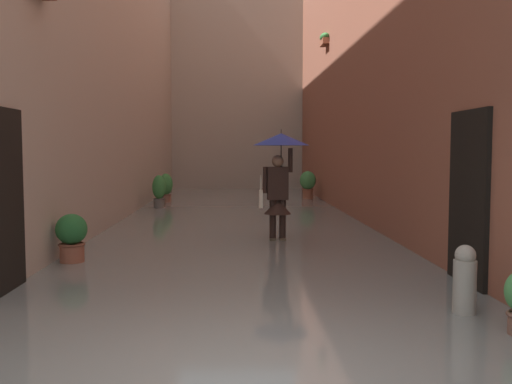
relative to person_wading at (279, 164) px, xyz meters
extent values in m
plane|color=slate|center=(0.71, -3.73, -1.46)|extent=(60.00, 60.00, 0.00)
cube|color=slate|center=(0.71, -3.73, -1.43)|extent=(6.37, 26.98, 0.06)
cube|color=black|center=(-2.06, 3.54, -0.36)|extent=(0.08, 1.10, 2.20)
cube|color=#9E563D|center=(-1.98, -7.61, 3.59)|extent=(0.20, 0.70, 0.18)
ellipsoid|color=#387F3D|center=(-1.98, -7.61, 3.75)|extent=(0.28, 0.76, 0.24)
cube|color=black|center=(3.47, 3.80, -0.36)|extent=(0.08, 1.10, 2.20)
cube|color=#A89989|center=(0.71, -15.12, 2.58)|extent=(9.17, 1.80, 8.08)
cube|color=#4C4233|center=(0.12, 0.00, -1.41)|extent=(0.11, 0.24, 0.10)
cylinder|color=black|center=(0.12, 0.00, -1.01)|extent=(0.12, 0.12, 0.70)
cube|color=#4C4233|center=(-0.06, 0.00, -1.41)|extent=(0.11, 0.24, 0.10)
cylinder|color=black|center=(-0.06, 0.00, -1.01)|extent=(0.12, 0.12, 0.70)
cube|color=black|center=(0.03, 0.00, -0.36)|extent=(0.38, 0.22, 0.60)
cone|color=black|center=(0.03, 0.00, -0.78)|extent=(0.50, 0.50, 0.28)
sphere|color=#8C664C|center=(0.03, 0.00, 0.05)|extent=(0.22, 0.22, 0.22)
cylinder|color=black|center=(-0.20, 0.00, 0.06)|extent=(0.08, 0.08, 0.44)
cylinder|color=black|center=(0.26, 0.00, -0.30)|extent=(0.08, 0.08, 0.48)
cylinder|color=black|center=(-0.03, 0.00, 0.20)|extent=(0.02, 0.02, 0.50)
cone|color=navy|center=(-0.03, 0.00, 0.45)|extent=(1.03, 1.03, 0.22)
cylinder|color=black|center=(-0.03, 0.00, 0.59)|extent=(0.01, 0.01, 0.08)
cube|color=beige|center=(0.34, 0.02, -0.64)|extent=(0.06, 0.28, 0.32)
torus|color=beige|center=(0.34, 0.02, -0.36)|extent=(0.02, 0.30, 0.30)
cylinder|color=#9E563D|center=(-1.65, -8.88, -1.27)|extent=(0.34, 0.34, 0.38)
torus|color=brown|center=(-1.65, -8.88, -1.08)|extent=(0.38, 0.38, 0.04)
ellipsoid|color=#428947|center=(-1.65, -8.88, -0.77)|extent=(0.54, 0.54, 0.62)
cylinder|color=brown|center=(2.99, -7.75, -1.31)|extent=(0.32, 0.32, 0.30)
torus|color=brown|center=(2.99, -7.75, -1.16)|extent=(0.35, 0.35, 0.04)
ellipsoid|color=#387F3D|center=(2.99, -7.75, -0.82)|extent=(0.43, 0.43, 0.67)
cylinder|color=brown|center=(3.22, 1.98, -1.30)|extent=(0.35, 0.35, 0.32)
torus|color=brown|center=(3.22, 1.98, -1.14)|extent=(0.39, 0.39, 0.04)
ellipsoid|color=#23602D|center=(3.22, 1.98, -0.91)|extent=(0.46, 0.46, 0.45)
cylinder|color=#66605B|center=(2.98, -5.99, -1.30)|extent=(0.31, 0.31, 0.32)
torus|color=#56524E|center=(2.98, -5.99, -1.14)|extent=(0.35, 0.35, 0.04)
ellipsoid|color=#387F3D|center=(2.98, -5.99, -0.80)|extent=(0.38, 0.38, 0.68)
cylinder|color=gray|center=(-1.50, 4.84, -1.16)|extent=(0.23, 0.23, 0.61)
sphere|color=gray|center=(-1.50, 4.84, -0.80)|extent=(0.21, 0.21, 0.21)
camera|label=1|loc=(0.81, 10.48, 0.25)|focal=40.47mm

